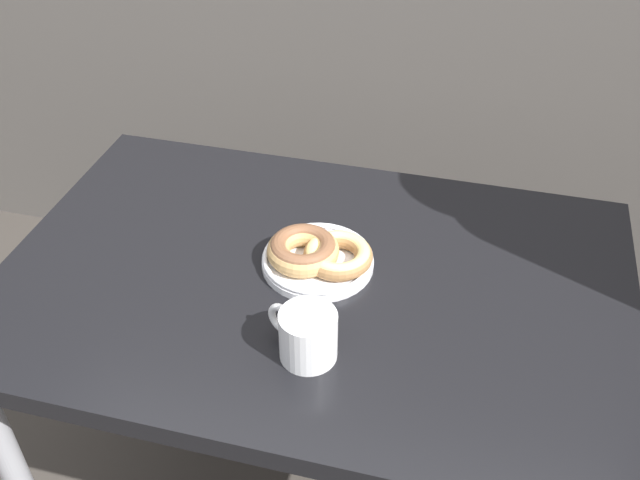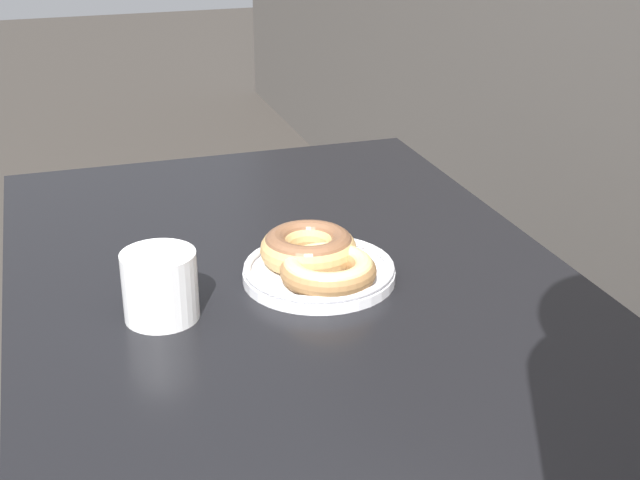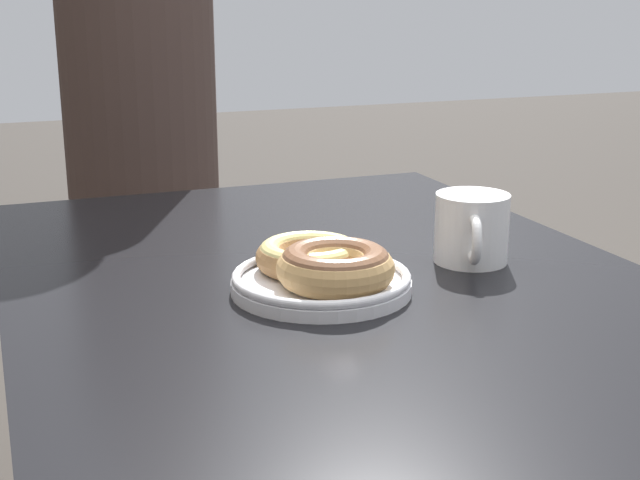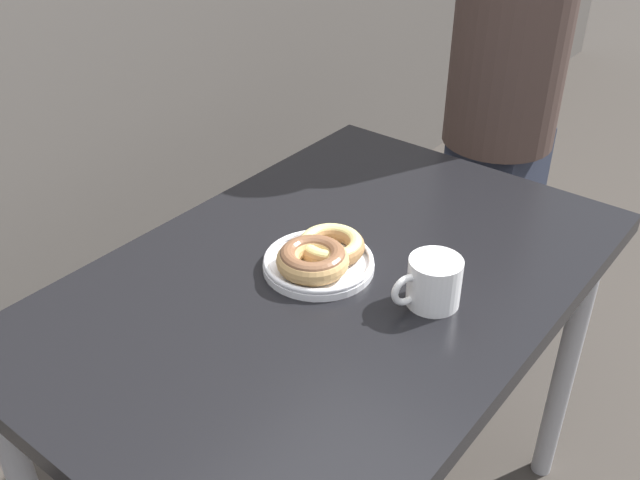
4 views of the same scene
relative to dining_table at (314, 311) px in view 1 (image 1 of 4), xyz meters
name	(u,v)px [view 1 (image 1 of 4)]	position (x,y,z in m)	size (l,w,h in m)	color
dining_table	(314,311)	(0.00, 0.00, 0.00)	(1.14, 0.75, 0.77)	black
donut_plate	(319,254)	(0.00, 0.03, 0.12)	(0.22, 0.21, 0.06)	white
coffee_mug	(307,333)	(0.04, -0.18, 0.13)	(0.12, 0.09, 0.09)	white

